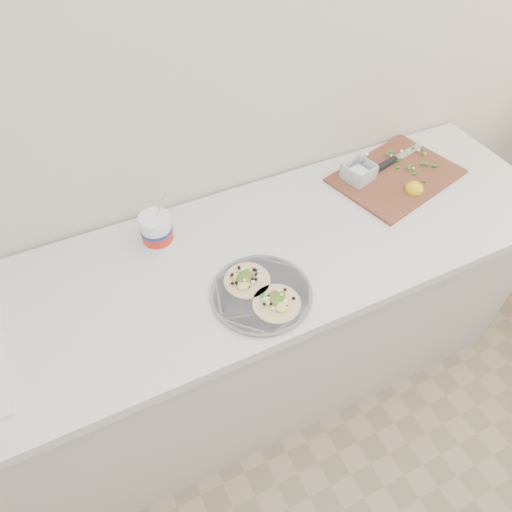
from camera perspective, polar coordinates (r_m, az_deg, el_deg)
name	(u,v)px	position (r m, az deg, el deg)	size (l,w,h in m)	color
counter	(227,337)	(1.81, -3.66, -10.05)	(2.44, 0.66, 0.90)	beige
taco_plate	(261,292)	(1.35, 0.69, -4.47)	(0.30, 0.30, 0.04)	slate
tub	(157,229)	(1.49, -12.27, 3.36)	(0.10, 0.10, 0.23)	white
cutboard	(393,173)	(1.83, 16.77, 9.94)	(0.53, 0.43, 0.07)	brown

